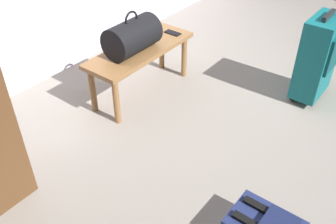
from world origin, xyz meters
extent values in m
plane|color=gray|center=(0.00, 0.00, 0.00)|extent=(6.60, 6.60, 0.00)
cube|color=olive|center=(0.03, 0.71, 0.41)|extent=(1.00, 0.36, 0.04)
cylinder|color=olive|center=(-0.41, 0.58, 0.19)|extent=(0.05, 0.05, 0.39)
cylinder|color=olive|center=(0.47, 0.58, 0.19)|extent=(0.05, 0.05, 0.39)
cylinder|color=olive|center=(-0.41, 0.84, 0.19)|extent=(0.05, 0.05, 0.39)
cylinder|color=olive|center=(0.47, 0.84, 0.19)|extent=(0.05, 0.05, 0.39)
cylinder|color=black|center=(-0.05, 0.71, 0.55)|extent=(0.44, 0.26, 0.26)
torus|color=black|center=(-0.05, 0.71, 0.69)|extent=(0.14, 0.02, 0.14)
cube|color=black|center=(0.41, 0.67, 0.43)|extent=(0.07, 0.14, 0.01)
cube|color=black|center=(0.41, 0.67, 0.43)|extent=(0.06, 0.13, 0.00)
cube|color=#14666B|center=(0.84, -0.47, 0.38)|extent=(0.39, 0.22, 0.66)
cube|color=#0E474A|center=(0.84, -0.59, 0.46)|extent=(0.31, 0.02, 0.30)
cube|color=#262628|center=(0.84, -0.47, 0.73)|extent=(0.22, 0.03, 0.04)
cylinder|color=black|center=(0.70, -0.39, 0.03)|extent=(0.02, 0.05, 0.05)
cylinder|color=black|center=(0.98, -0.39, 0.03)|extent=(0.02, 0.05, 0.05)
cube|color=black|center=(-0.76, -0.73, 0.18)|extent=(0.04, 0.19, 0.02)
cube|color=black|center=(-0.64, -0.73, 0.18)|extent=(0.04, 0.19, 0.02)
camera|label=1|loc=(-1.99, -1.14, 1.83)|focal=39.88mm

